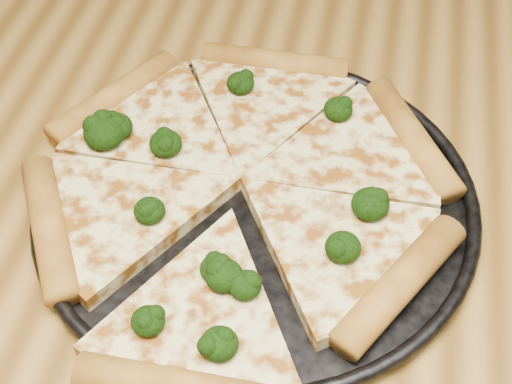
# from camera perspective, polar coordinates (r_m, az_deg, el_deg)

# --- Properties ---
(dining_table) EXTENTS (1.20, 0.90, 0.75)m
(dining_table) POSITION_cam_1_polar(r_m,az_deg,el_deg) (0.60, 8.69, -12.34)
(dining_table) COLOR olive
(dining_table) RESTS_ON ground
(pizza_pan) EXTENTS (0.33, 0.33, 0.02)m
(pizza_pan) POSITION_cam_1_polar(r_m,az_deg,el_deg) (0.55, 0.00, -0.58)
(pizza_pan) COLOR black
(pizza_pan) RESTS_ON dining_table
(pizza) EXTENTS (0.33, 0.34, 0.03)m
(pizza) POSITION_cam_1_polar(r_m,az_deg,el_deg) (0.55, -1.29, 0.53)
(pizza) COLOR #E2D48A
(pizza) RESTS_ON pizza_pan
(broccoli_florets) EXTENTS (0.24, 0.27, 0.02)m
(broccoli_florets) POSITION_cam_1_polar(r_m,az_deg,el_deg) (0.53, -3.32, -0.03)
(broccoli_florets) COLOR black
(broccoli_florets) RESTS_ON pizza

